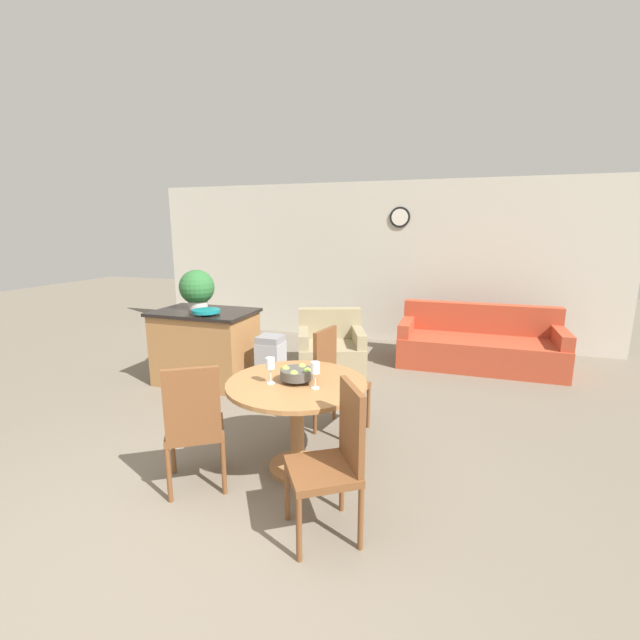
{
  "coord_description": "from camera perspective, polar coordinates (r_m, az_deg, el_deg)",
  "views": [
    {
      "loc": [
        1.53,
        -1.84,
        1.94
      ],
      "look_at": [
        0.1,
        2.48,
        0.96
      ],
      "focal_mm": 24.0,
      "sensor_mm": 36.0,
      "label": 1
    }
  ],
  "objects": [
    {
      "name": "wine_glass_right",
      "position": [
        3.22,
        -0.65,
        -6.53
      ],
      "size": [
        0.07,
        0.07,
        0.21
      ],
      "color": "silver",
      "rests_on": "dining_table"
    },
    {
      "name": "ground_plane",
      "position": [
        3.09,
        -18.66,
        -27.55
      ],
      "size": [
        24.0,
        24.0,
        0.0
      ],
      "primitive_type": "plane",
      "color": "#706656"
    },
    {
      "name": "potted_plant",
      "position": [
        5.64,
        -16.09,
        4.07
      ],
      "size": [
        0.44,
        0.44,
        0.5
      ],
      "color": "beige",
      "rests_on": "kitchen_island"
    },
    {
      "name": "wine_glass_left",
      "position": [
        3.34,
        -6.65,
        -5.91
      ],
      "size": [
        0.07,
        0.07,
        0.21
      ],
      "color": "silver",
      "rests_on": "dining_table"
    },
    {
      "name": "couch",
      "position": [
        6.54,
        20.39,
        -3.22
      ],
      "size": [
        2.2,
        0.96,
        0.85
      ],
      "rotation": [
        0.0,
        0.0,
        0.0
      ],
      "color": "#B24228",
      "rests_on": "ground_plane"
    },
    {
      "name": "teal_bowl",
      "position": [
        5.25,
        -14.93,
        1.13
      ],
      "size": [
        0.33,
        0.33,
        0.06
      ],
      "color": "#147A7F",
      "rests_on": "kitchen_island"
    },
    {
      "name": "trash_bin",
      "position": [
        5.2,
        -6.56,
        -5.82
      ],
      "size": [
        0.29,
        0.29,
        0.69
      ],
      "color": "#9E9EA3",
      "rests_on": "ground_plane"
    },
    {
      "name": "wall_back",
      "position": [
        7.51,
        6.54,
        7.62
      ],
      "size": [
        8.0,
        0.09,
        2.7
      ],
      "color": "beige",
      "rests_on": "ground_plane"
    },
    {
      "name": "dining_chair_near_right",
      "position": [
        2.82,
        1.96,
        -17.62
      ],
      "size": [
        0.58,
        0.58,
        1.0
      ],
      "rotation": [
        0.0,
        0.0,
        8.43
      ],
      "color": "brown",
      "rests_on": "ground_plane"
    },
    {
      "name": "armchair",
      "position": [
        5.91,
        1.45,
        -4.11
      ],
      "size": [
        1.12,
        1.1,
        0.83
      ],
      "rotation": [
        0.0,
        0.0,
        0.36
      ],
      "color": "#998966",
      "rests_on": "ground_plane"
    },
    {
      "name": "dining_chair_near_left",
      "position": [
        3.36,
        -16.42,
        -12.98
      ],
      "size": [
        0.58,
        0.58,
        1.0
      ],
      "rotation": [
        0.0,
        0.0,
        6.86
      ],
      "color": "brown",
      "rests_on": "ground_plane"
    },
    {
      "name": "fruit_bowl",
      "position": [
        3.38,
        -3.12,
        -7.12
      ],
      "size": [
        0.26,
        0.26,
        0.13
      ],
      "color": "#4C4742",
      "rests_on": "dining_table"
    },
    {
      "name": "dining_table",
      "position": [
        3.47,
        -3.1,
        -10.88
      ],
      "size": [
        1.11,
        1.11,
        0.76
      ],
      "color": "#9E6B3D",
      "rests_on": "ground_plane"
    },
    {
      "name": "dining_chair_far_side",
      "position": [
        4.15,
        2.02,
        -7.53
      ],
      "size": [
        0.5,
        0.5,
        1.0
      ],
      "rotation": [
        0.0,
        0.0,
        4.5
      ],
      "color": "brown",
      "rests_on": "ground_plane"
    },
    {
      "name": "kitchen_island",
      "position": [
        5.62,
        -14.97,
        -3.43
      ],
      "size": [
        1.23,
        0.81,
        0.93
      ],
      "color": "#9E6B3D",
      "rests_on": "ground_plane"
    }
  ]
}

